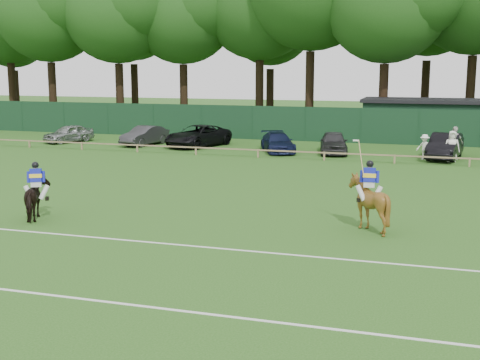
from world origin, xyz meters
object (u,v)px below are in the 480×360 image
at_px(sedan_navy, 278,142).
at_px(spectator_left, 424,147).
at_px(horse_chestnut, 369,203).
at_px(estate_black, 445,146).
at_px(sedan_grey, 145,136).
at_px(spectator_right, 452,146).
at_px(horse_dark, 37,199).
at_px(utility_shed, 421,119).
at_px(spectator_mid, 454,143).
at_px(hatch_grey, 334,142).
at_px(suv_black, 198,136).
at_px(sedan_silver, 69,134).

distance_m(sedan_navy, spectator_left, 9.04).
xyz_separation_m(horse_chestnut, estate_black, (2.55, 18.19, -0.18)).
bearing_deg(estate_black, sedan_grey, -173.24).
height_order(horse_chestnut, spectator_right, horse_chestnut).
relative_size(horse_chestnut, spectator_left, 1.26).
bearing_deg(spectator_right, horse_dark, -133.66).
relative_size(horse_chestnut, utility_shed, 0.22).
bearing_deg(horse_chestnut, horse_dark, 7.24).
xyz_separation_m(spectator_mid, utility_shed, (-2.20, 9.41, 0.56)).
bearing_deg(spectator_right, sedan_navy, 167.88).
xyz_separation_m(sedan_grey, sedan_navy, (9.68, -0.77, -0.05)).
relative_size(sedan_navy, hatch_grey, 1.03).
height_order(suv_black, hatch_grey, suv_black).
bearing_deg(sedan_silver, spectator_mid, 21.11).
bearing_deg(sedan_grey, hatch_grey, 10.96).
relative_size(sedan_grey, utility_shed, 0.48).
xyz_separation_m(sedan_grey, spectator_right, (20.21, -1.84, 0.24)).
bearing_deg(suv_black, spectator_right, 9.92).
bearing_deg(horse_chestnut, utility_shed, -94.12).
bearing_deg(spectator_left, sedan_navy, -163.35).
bearing_deg(suv_black, spectator_left, 10.86).
bearing_deg(sedan_grey, suv_black, 17.45).
bearing_deg(estate_black, spectator_mid, -11.53).
height_order(spectator_left, spectator_mid, spectator_mid).
bearing_deg(spectator_right, horse_chestnut, -106.05).
distance_m(horse_chestnut, estate_black, 18.37).
bearing_deg(spectator_right, spectator_mid, 75.85).
distance_m(sedan_silver, spectator_right, 26.16).
bearing_deg(spectator_left, sedan_grey, -163.66).
bearing_deg(sedan_silver, horse_chestnut, -16.24).
bearing_deg(sedan_grey, sedan_silver, -165.63).
bearing_deg(spectator_mid, horse_dark, -157.59).
bearing_deg(spectator_left, horse_chestnut, -74.00).
xyz_separation_m(horse_dark, sedan_navy, (3.96, 20.07, -0.14)).
xyz_separation_m(horse_dark, estate_black, (14.13, 20.14, -0.01)).
bearing_deg(spectator_left, suv_black, -165.96).
distance_m(sedan_navy, spectator_mid, 10.67).
distance_m(sedan_silver, suv_black, 9.73).
distance_m(spectator_mid, utility_shed, 9.68).
relative_size(suv_black, sedan_navy, 1.23).
relative_size(suv_black, spectator_left, 3.51).
bearing_deg(spectator_right, sedan_silver, 170.02).
bearing_deg(horse_dark, spectator_mid, -154.30).
bearing_deg(horse_dark, spectator_right, -155.39).
bearing_deg(sedan_navy, spectator_right, -30.41).
distance_m(suv_black, spectator_right, 16.53).
relative_size(suv_black, hatch_grey, 1.27).
height_order(spectator_left, spectator_right, spectator_right).
height_order(hatch_grey, spectator_mid, spectator_mid).
height_order(sedan_silver, estate_black, estate_black).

